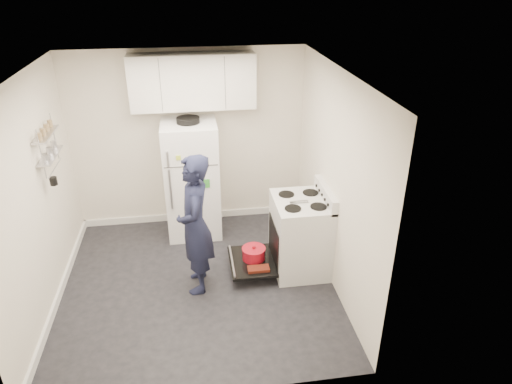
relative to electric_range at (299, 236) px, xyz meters
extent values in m
cube|color=black|center=(-1.26, -0.15, -0.47)|extent=(3.20, 3.20, 0.01)
cube|color=white|center=(-1.26, -0.15, 2.03)|extent=(3.20, 3.20, 0.01)
cube|color=silver|center=(-1.26, 1.45, 0.78)|extent=(3.20, 0.01, 2.50)
cube|color=silver|center=(-1.26, -1.75, 0.78)|extent=(3.20, 0.01, 2.50)
cube|color=silver|center=(-2.86, -0.15, 0.78)|extent=(0.01, 3.20, 2.50)
cube|color=silver|center=(0.34, -0.15, 0.78)|extent=(0.01, 3.20, 2.50)
cube|color=white|center=(-2.85, -0.15, -0.42)|extent=(0.03, 3.20, 0.10)
cube|color=white|center=(-1.26, 1.44, -0.42)|extent=(3.20, 0.03, 0.10)
cube|color=silver|center=(0.01, 0.00, -0.01)|extent=(0.65, 0.76, 0.92)
cube|color=black|center=(-0.06, 0.00, -0.07)|extent=(0.53, 0.60, 0.52)
cube|color=orange|center=(0.21, 0.00, -0.07)|extent=(0.02, 0.56, 0.46)
cylinder|color=black|center=(-0.01, 0.00, -0.25)|extent=(0.34, 0.34, 0.02)
cube|color=silver|center=(0.30, 0.00, 0.54)|extent=(0.08, 0.76, 0.18)
cube|color=silver|center=(0.01, 0.00, 0.47)|extent=(0.65, 0.76, 0.03)
cube|color=#B2B2B7|center=(-0.04, -0.05, 0.50)|extent=(0.22, 0.03, 0.01)
cube|color=black|center=(-0.59, 0.00, -0.32)|extent=(0.55, 0.70, 0.03)
cylinder|color=#B2B2B7|center=(-0.83, 0.00, -0.29)|extent=(0.02, 0.66, 0.02)
cylinder|color=#B51021|center=(-0.56, 0.04, -0.24)|extent=(0.28, 0.28, 0.13)
cylinder|color=#B51021|center=(-0.56, 0.04, -0.16)|extent=(0.29, 0.29, 0.02)
sphere|color=#B51021|center=(-0.56, 0.04, -0.14)|extent=(0.04, 0.04, 0.04)
cube|color=maroon|center=(-0.54, -0.21, -0.29)|extent=(0.26, 0.13, 0.04)
cube|color=maroon|center=(-0.54, 0.20, -0.29)|extent=(0.27, 0.15, 0.04)
cube|color=white|center=(-1.26, 1.10, 0.34)|extent=(0.72, 0.70, 1.61)
cube|color=#4C4C4C|center=(-1.26, 0.75, 0.69)|extent=(0.68, 0.01, 0.01)
cube|color=#B2B2B7|center=(-1.54, 0.73, 0.81)|extent=(0.03, 0.03, 0.20)
cube|color=#B2B2B7|center=(-1.54, 0.73, 0.39)|extent=(0.03, 0.03, 0.55)
cylinder|color=black|center=(-1.26, 1.10, 1.18)|extent=(0.30, 0.30, 0.07)
cube|color=#C5E034|center=(-1.41, 0.74, 0.81)|extent=(0.06, 0.01, 0.06)
cube|color=white|center=(-1.31, 0.74, 0.58)|extent=(0.12, 0.01, 0.16)
cube|color=green|center=(-1.08, 0.74, 0.43)|extent=(0.09, 0.01, 0.12)
cube|color=silver|center=(-1.16, 1.28, 1.63)|extent=(1.60, 0.33, 0.70)
cube|color=#B2B2B7|center=(-2.78, 0.35, 1.33)|extent=(0.14, 0.60, 0.02)
cube|color=#B2B2B7|center=(-2.78, 0.35, 1.08)|extent=(0.14, 0.60, 0.02)
cylinder|color=black|center=(-2.75, 0.17, 0.85)|extent=(0.08, 0.08, 0.09)
imported|color=#171A33|center=(-1.25, -0.18, 0.37)|extent=(0.40, 0.61, 1.67)
camera|label=1|loc=(-1.23, -4.61, 2.99)|focal=32.00mm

